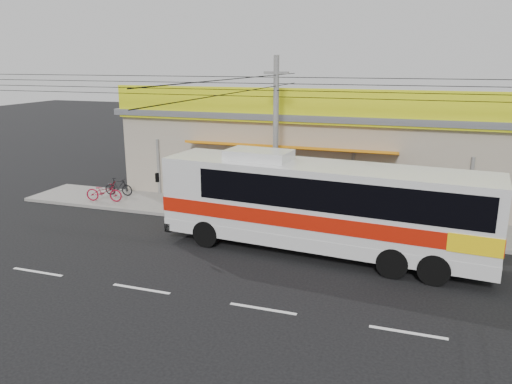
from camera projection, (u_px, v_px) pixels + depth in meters
ground at (286, 275)px, 16.60m from camera, size 120.00×120.00×0.00m
sidewalk at (322, 220)px, 22.07m from camera, size 30.00×3.20×0.15m
lane_markings at (263, 309)px, 14.31m from camera, size 50.00×0.12×0.01m
storefront_building at (345, 150)px, 26.58m from camera, size 22.60×9.20×5.70m
coach_bus at (327, 202)px, 17.91m from camera, size 12.15×3.63×3.69m
motorbike_red at (104, 192)px, 24.62m from camera, size 1.93×0.97×0.97m
motorbike_dark at (119, 187)px, 25.70m from camera, size 1.57×0.58×0.92m
utility_pole at (276, 86)px, 20.67m from camera, size 34.00×14.00×7.13m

